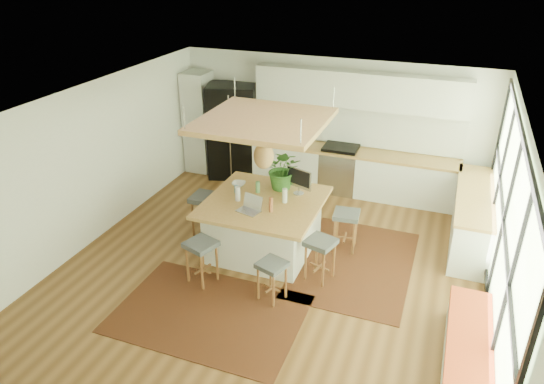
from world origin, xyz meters
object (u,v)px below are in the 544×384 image
at_px(stool_left_side, 206,217).
at_px(monitor, 299,180).
at_px(stool_near_left, 202,262).
at_px(stool_right_back, 345,231).
at_px(stool_right_front, 320,259).
at_px(fridge, 233,135).
at_px(microwave, 283,133).
at_px(island_plant, 283,173).
at_px(stool_near_right, 272,279).
at_px(island, 264,225).
at_px(laptop, 248,205).

height_order(stool_left_side, monitor, monitor).
bearing_deg(monitor, stool_near_left, -101.92).
height_order(stool_right_back, monitor, monitor).
relative_size(stool_near_left, stool_right_front, 1.01).
bearing_deg(monitor, fridge, 154.89).
xyz_separation_m(microwave, island_plant, (0.76, -2.17, 0.10)).
height_order(stool_right_back, stool_left_side, stool_left_side).
bearing_deg(island_plant, monitor, -17.29).
xyz_separation_m(stool_near_right, stool_left_side, (-1.73, 1.31, 0.00)).
xyz_separation_m(fridge, island, (1.79, -2.69, -0.46)).
height_order(fridge, stool_right_back, fridge).
bearing_deg(stool_near_left, island, 64.84).
bearing_deg(stool_near_right, laptop, 131.46).
xyz_separation_m(stool_right_front, laptop, (-1.20, 0.05, 0.70)).
relative_size(fridge, laptop, 5.51).
xyz_separation_m(fridge, stool_near_left, (1.24, -3.87, -0.57)).
distance_m(microwave, island_plant, 2.30).
height_order(stool_near_right, stool_right_front, stool_right_front).
bearing_deg(island_plant, stool_near_right, -75.40).
distance_m(stool_right_back, monitor, 1.18).
xyz_separation_m(stool_right_back, monitor, (-0.83, -0.05, 0.83)).
bearing_deg(microwave, stool_near_left, -77.27).
distance_m(stool_right_front, stool_left_side, 2.32).
relative_size(island, microwave, 3.24).
relative_size(stool_near_left, laptop, 1.88).
relative_size(laptop, microwave, 0.65).
relative_size(stool_right_front, stool_left_side, 0.89).
height_order(stool_right_front, stool_right_back, stool_right_back).
xyz_separation_m(monitor, island_plant, (-0.31, 0.10, 0.03)).
height_order(stool_right_front, laptop, laptop).
bearing_deg(stool_near_right, stool_left_side, 143.00).
bearing_deg(microwave, stool_right_back, -37.61).
relative_size(stool_near_right, monitor, 1.26).
height_order(stool_left_side, microwave, microwave).
bearing_deg(laptop, stool_near_left, -106.88).
height_order(laptop, microwave, microwave).
bearing_deg(laptop, stool_right_back, 49.41).
xyz_separation_m(island, stool_left_side, (-1.14, 0.09, -0.11)).
bearing_deg(stool_right_back, stool_right_front, -99.95).
distance_m(stool_near_left, stool_near_right, 1.15).
bearing_deg(island, stool_near_left, -115.16).
bearing_deg(island_plant, microwave, 109.38).
bearing_deg(stool_left_side, island, -4.64).
bearing_deg(fridge, stool_left_side, -92.69).
height_order(laptop, monitor, monitor).
relative_size(fridge, island, 1.11).
xyz_separation_m(fridge, stool_near_right, (2.39, -3.90, -0.57)).
distance_m(stool_right_front, microwave, 3.71).
height_order(fridge, island, fridge).
distance_m(island, stool_near_left, 1.31).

